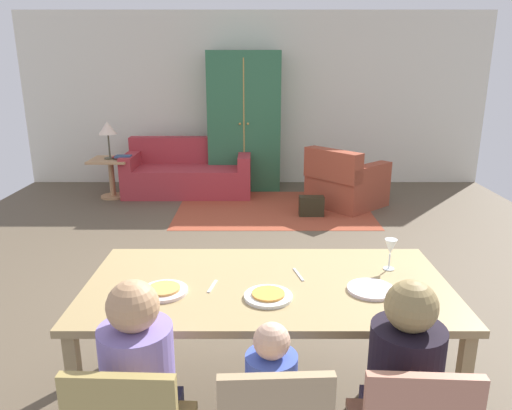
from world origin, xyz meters
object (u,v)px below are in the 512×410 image
at_px(person_man, 142,406).
at_px(couch, 187,174).
at_px(armchair, 343,183).
at_px(plate_near_child, 267,296).
at_px(plate_near_man, 163,291).
at_px(side_table, 110,173).
at_px(person_woman, 397,405).
at_px(book_upper, 122,157).
at_px(handbag, 310,206).
at_px(armoire, 243,121).
at_px(plate_near_woman, 369,289).
at_px(wine_glass, 389,248).
at_px(table_lamp, 106,129).
at_px(book_lower, 119,157).
at_px(dining_table, 266,293).

bearing_deg(person_man, couch, 95.70).
bearing_deg(armchair, plate_near_child, -105.47).
distance_m(plate_near_man, side_table, 4.90).
xyz_separation_m(plate_near_child, person_woman, (0.55, -0.50, -0.26)).
bearing_deg(person_man, person_woman, -0.00).
relative_size(couch, side_table, 3.24).
bearing_deg(plate_near_child, armchair, 74.53).
xyz_separation_m(book_upper, handbag, (2.65, -0.87, -0.49)).
relative_size(plate_near_man, armoire, 0.12).
bearing_deg(plate_near_child, person_woman, -42.55).
bearing_deg(book_upper, couch, 17.98).
distance_m(armoire, side_table, 2.15).
distance_m(person_woman, couch, 5.67).
bearing_deg(armchair, book_upper, 172.73).
xyz_separation_m(plate_near_woman, armchair, (0.62, 4.15, -0.45)).
bearing_deg(person_man, wine_glass, 34.42).
bearing_deg(handbag, plate_near_man, -108.04).
distance_m(person_man, side_table, 5.42).
relative_size(plate_near_child, table_lamp, 0.46).
distance_m(side_table, book_lower, 0.26).
xyz_separation_m(plate_near_woman, book_lower, (-2.59, 4.63, -0.18)).
xyz_separation_m(plate_near_man, couch, (-0.54, 4.86, -0.47)).
distance_m(armchair, side_table, 3.39).
bearing_deg(person_man, table_lamp, 107.66).
bearing_deg(wine_glass, book_upper, 122.33).
xyz_separation_m(table_lamp, book_upper, (0.20, -0.03, -0.39)).
relative_size(plate_near_child, armchair, 0.21).
relative_size(plate_near_woman, armchair, 0.21).
bearing_deg(plate_near_woman, person_woman, -89.81).
xyz_separation_m(plate_near_man, book_lower, (-1.50, 4.65, -0.18)).
relative_size(plate_near_man, side_table, 0.43).
bearing_deg(plate_near_child, plate_near_man, 173.73).
xyz_separation_m(plate_near_man, plate_near_woman, (1.09, 0.02, 0.00)).
height_order(plate_near_child, wine_glass, wine_glass).
relative_size(side_table, table_lamp, 1.07).
xyz_separation_m(side_table, book_lower, (0.14, 0.05, 0.22)).
height_order(dining_table, armchair, armchair).
bearing_deg(table_lamp, plate_near_woman, -59.16).
height_order(dining_table, plate_near_man, plate_near_man).
xyz_separation_m(wine_glass, side_table, (-2.90, 4.30, -0.52)).
xyz_separation_m(wine_glass, handbag, (-0.06, 3.40, -0.76)).
height_order(side_table, book_lower, book_lower).
relative_size(wine_glass, armoire, 0.09).
height_order(dining_table, person_man, person_man).
bearing_deg(wine_glass, plate_near_child, -153.27).
distance_m(side_table, table_lamp, 0.63).
height_order(wine_glass, person_man, person_man).
bearing_deg(side_table, book_lower, 18.24).
bearing_deg(table_lamp, side_table, -90.00).
distance_m(plate_near_man, book_upper, 4.79).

